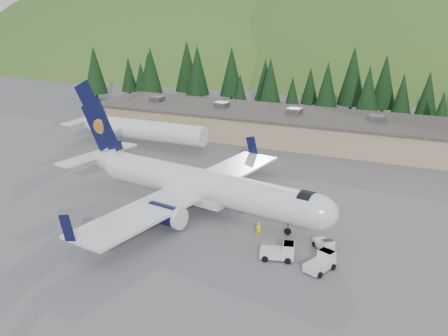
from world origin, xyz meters
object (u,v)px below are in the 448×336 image
(ramp_worker, at_px, (259,229))
(baggage_tug_a, at_px, (280,252))
(baggage_tug_c, at_px, (321,262))
(second_airliner, at_px, (135,128))
(baggage_tug_b, at_px, (325,244))
(terminal_building, at_px, (269,124))
(airliner, at_px, (196,185))

(ramp_worker, bearing_deg, baggage_tug_a, 97.26)
(baggage_tug_a, distance_m, baggage_tug_c, 4.33)
(baggage_tug_c, xyz_separation_m, ramp_worker, (-8.15, 4.27, 0.06))
(second_airliner, xyz_separation_m, baggage_tug_a, (37.33, -29.49, -2.51))
(baggage_tug_b, bearing_deg, second_airliner, -162.81)
(baggage_tug_a, distance_m, baggage_tug_b, 5.27)
(second_airliner, height_order, ramp_worker, second_airliner)
(baggage_tug_c, xyz_separation_m, terminal_building, (-21.73, 45.84, 1.84))
(airliner, height_order, baggage_tug_b, airliner)
(baggage_tug_c, distance_m, terminal_building, 50.77)
(second_airliner, bearing_deg, ramp_worker, -37.35)
(baggage_tug_b, bearing_deg, baggage_tug_a, -84.55)
(airliner, distance_m, baggage_tug_b, 17.81)
(baggage_tug_a, height_order, ramp_worker, baggage_tug_a)
(baggage_tug_b, distance_m, terminal_building, 46.75)
(baggage_tug_a, relative_size, terminal_building, 0.05)
(terminal_building, bearing_deg, baggage_tug_a, -69.05)
(second_airliner, height_order, baggage_tug_a, second_airliner)
(airliner, relative_size, second_airliner, 1.40)
(second_airliner, relative_size, ramp_worker, 16.26)
(baggage_tug_b, xyz_separation_m, terminal_building, (-21.07, 41.69, 1.99))
(baggage_tug_b, distance_m, ramp_worker, 7.48)
(ramp_worker, bearing_deg, terminal_building, -108.95)
(second_airliner, distance_m, baggage_tug_b, 48.44)
(second_airliner, relative_size, baggage_tug_c, 7.52)
(second_airliner, xyz_separation_m, baggage_tug_c, (41.65, -29.84, -2.54))
(baggage_tug_c, bearing_deg, airliner, 87.74)
(second_airliner, bearing_deg, airliner, -42.50)
(baggage_tug_b, xyz_separation_m, baggage_tug_c, (0.67, -4.15, 0.15))
(baggage_tug_b, relative_size, terminal_building, 0.04)
(baggage_tug_a, bearing_deg, baggage_tug_c, -19.06)
(ramp_worker, bearing_deg, baggage_tug_c, 115.28)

